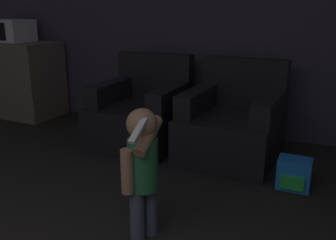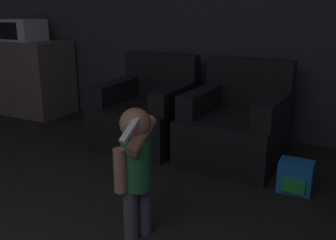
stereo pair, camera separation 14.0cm
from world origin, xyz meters
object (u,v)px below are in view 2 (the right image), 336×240
Objects in this scene: microwave at (21,30)px; toy_backpack at (295,177)px; armchair_right at (237,125)px; person_toddler at (136,164)px; armchair_left at (148,113)px.

toy_backpack is at bearing -11.93° from microwave.
armchair_right is 3.82× the size of toy_backpack.
toy_backpack is at bearing -35.10° from armchair_right.
person_toddler is at bearing -125.55° from toy_backpack.
armchair_right reaches higher than person_toddler.
microwave is (-2.93, 0.29, 0.75)m from armchair_right.
microwave is at bearing 168.07° from toy_backpack.
armchair_left is 0.98× the size of armchair_right.
toy_backpack is at bearing 167.87° from person_toddler.
armchair_right is 1.49m from person_toddler.
microwave reaches higher than armchair_right.
armchair_right is at bearing -5.74° from microwave.
armchair_left reaches higher than toy_backpack.
microwave is (-2.00, 0.29, 0.75)m from armchair_left.
armchair_right is at bearing -161.72° from person_toddler.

